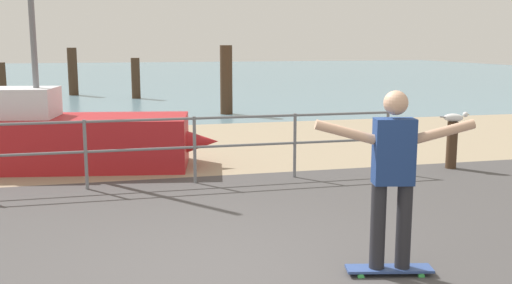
# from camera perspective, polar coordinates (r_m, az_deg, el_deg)

# --- Properties ---
(beach_strip) EXTENTS (24.00, 6.00, 0.04)m
(beach_strip) POSITION_cam_1_polar(r_m,az_deg,el_deg) (12.35, -8.70, -0.45)
(beach_strip) COLOR tan
(beach_strip) RESTS_ON ground
(sea_surface) EXTENTS (72.00, 50.00, 0.04)m
(sea_surface) POSITION_cam_1_polar(r_m,az_deg,el_deg) (40.19, -12.45, 6.40)
(sea_surface) COLOR slate
(sea_surface) RESTS_ON ground
(railing_fence) EXTENTS (9.65, 0.05, 1.05)m
(railing_fence) POSITION_cam_1_polar(r_m,az_deg,el_deg) (8.84, -16.34, -0.18)
(railing_fence) COLOR slate
(railing_fence) RESTS_ON ground
(sailboat) EXTENTS (5.06, 2.15, 4.78)m
(sailboat) POSITION_cam_1_polar(r_m,az_deg,el_deg) (10.51, -17.97, 0.28)
(sailboat) COLOR #B21E23
(sailboat) RESTS_ON ground
(skateboard) EXTENTS (0.82, 0.37, 0.08)m
(skateboard) POSITION_cam_1_polar(r_m,az_deg,el_deg) (5.70, 12.87, -12.00)
(skateboard) COLOR #334C8C
(skateboard) RESTS_ON ground
(skateboarder) EXTENTS (1.43, 0.40, 1.65)m
(skateboarder) POSITION_cam_1_polar(r_m,az_deg,el_deg) (5.43, 13.24, -2.64)
(skateboarder) COLOR #26262B
(skateboarder) RESTS_ON skateboard
(bollard_short) EXTENTS (0.18, 0.18, 0.82)m
(bollard_short) POSITION_cam_1_polar(r_m,az_deg,el_deg) (10.52, 18.57, -0.34)
(bollard_short) COLOR #422D1E
(bollard_short) RESTS_ON ground
(seagull) EXTENTS (0.46, 0.27, 0.18)m
(seagull) POSITION_cam_1_polar(r_m,az_deg,el_deg) (10.45, 18.80, 2.29)
(seagull) COLOR white
(seagull) RESTS_ON bollard_short
(groyne_post_1) EXTENTS (0.34, 0.34, 1.43)m
(groyne_post_1) POSITION_cam_1_polar(r_m,az_deg,el_deg) (23.60, -23.59, 5.40)
(groyne_post_1) COLOR #422D1E
(groyne_post_1) RESTS_ON ground
(groyne_post_2) EXTENTS (0.38, 0.38, 1.94)m
(groyne_post_2) POSITION_cam_1_polar(r_m,az_deg,el_deg) (25.10, -17.46, 6.56)
(groyne_post_2) COLOR #422D1E
(groyne_post_2) RESTS_ON ground
(groyne_post_3) EXTENTS (0.33, 0.33, 1.57)m
(groyne_post_3) POSITION_cam_1_polar(r_m,az_deg,el_deg) (23.02, -11.66, 6.09)
(groyne_post_3) COLOR #422D1E
(groyne_post_3) RESTS_ON ground
(groyne_post_4) EXTENTS (0.37, 0.37, 2.07)m
(groyne_post_4) POSITION_cam_1_polar(r_m,az_deg,el_deg) (17.59, -2.92, 6.05)
(groyne_post_4) COLOR #422D1E
(groyne_post_4) RESTS_ON ground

